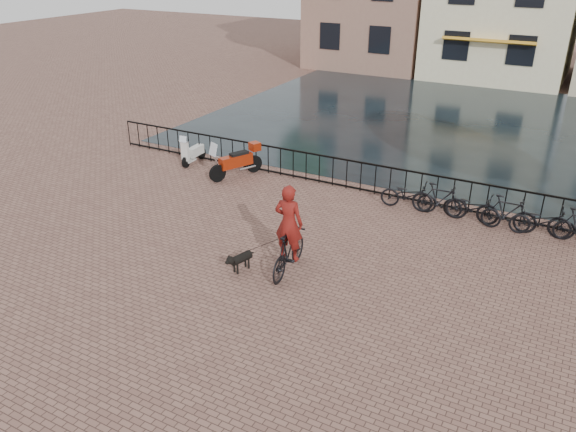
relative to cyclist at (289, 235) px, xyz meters
The scene contains 12 objects.
ground 2.63m from the cyclist, 98.24° to the right, with size 100.00×100.00×0.00m, color brown.
canal_water 14.95m from the cyclist, 91.33° to the left, with size 20.00×20.00×0.00m, color black.
railing 5.64m from the cyclist, 93.54° to the left, with size 20.00×0.05×1.02m.
cyclist is the anchor object (origin of this frame).
dog 1.40m from the cyclist, 155.23° to the right, with size 0.48×0.85×0.55m.
motorcycle 6.65m from the cyclist, 134.35° to the left, with size 1.24×2.02×1.43m.
scooter 8.55m from the cyclist, 142.74° to the left, with size 0.46×1.35×1.23m.
parked_bike_0 5.24m from the cyclist, 73.81° to the left, with size 0.60×1.72×0.90m, color black.
parked_bike_1 5.58m from the cyclist, 64.36° to the left, with size 0.47×1.66×1.00m, color black.
parked_bike_2 6.05m from the cyclist, 56.18° to the left, with size 0.60×1.72×0.90m, color black.
parked_bike_3 6.62m from the cyclist, 49.32° to the left, with size 0.47×1.66×1.00m, color black.
parked_bike_4 7.28m from the cyclist, 43.62° to the left, with size 0.60×1.72×0.90m, color black.
Camera 1 is at (6.02, -8.13, 7.28)m, focal length 35.00 mm.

